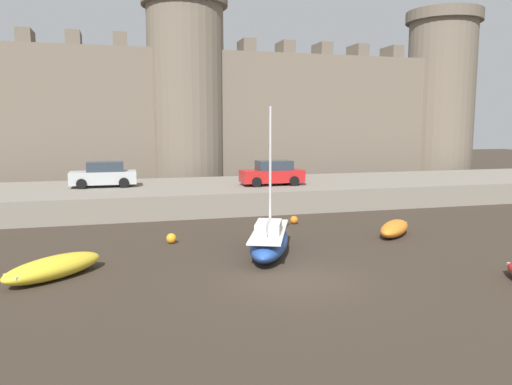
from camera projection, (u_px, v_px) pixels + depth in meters
The scene contains 10 objects.
ground_plane at pixel (293, 279), 17.30m from camera, with size 160.00×160.00×0.00m, color #382D23.
quay_road at pixel (208, 195), 33.39m from camera, with size 61.46×10.00×1.39m, color gray.
castle at pixel (186, 104), 42.06m from camera, with size 56.57×7.10×19.03m.
sailboat_near_channel_right at pixel (269, 240), 20.61m from camera, with size 3.49×5.72×6.07m.
rowboat_midflat_left at pixel (394, 228), 24.06m from camera, with size 2.96×2.96×0.72m.
rowboat_foreground_left at pixel (54, 267), 17.34m from camera, with size 3.72×3.51×0.77m.
mooring_buoy_near_shore at pixel (171, 238), 22.52m from camera, with size 0.46×0.46×0.46m, color orange.
mooring_buoy_mid_mud at pixel (294, 220), 27.01m from camera, with size 0.43×0.43×0.43m, color orange.
car_quay_centre_west at pixel (272, 173), 32.90m from camera, with size 4.11×1.89×1.62m.
car_quay_east at pixel (104, 175), 31.94m from camera, with size 4.11×1.89×1.62m.
Camera 1 is at (-5.71, -15.80, 5.28)m, focal length 35.00 mm.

